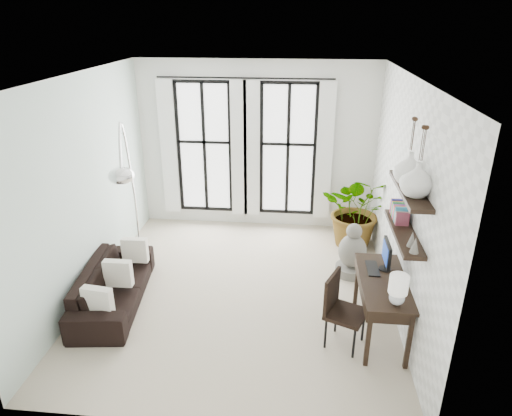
# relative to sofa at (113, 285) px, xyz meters

# --- Properties ---
(floor) EXTENTS (5.00, 5.00, 0.00)m
(floor) POSITION_rel_sofa_xyz_m (1.80, 0.47, -0.30)
(floor) COLOR #C2B19A
(floor) RESTS_ON ground
(ceiling) EXTENTS (5.00, 5.00, 0.00)m
(ceiling) POSITION_rel_sofa_xyz_m (1.80, 0.47, 2.90)
(ceiling) COLOR white
(ceiling) RESTS_ON wall_back
(wall_left) EXTENTS (0.00, 5.00, 5.00)m
(wall_left) POSITION_rel_sofa_xyz_m (-0.45, 0.47, 1.30)
(wall_left) COLOR silver
(wall_left) RESTS_ON floor
(wall_right) EXTENTS (0.00, 5.00, 5.00)m
(wall_right) POSITION_rel_sofa_xyz_m (4.05, 0.47, 1.30)
(wall_right) COLOR white
(wall_right) RESTS_ON floor
(wall_back) EXTENTS (4.50, 0.00, 4.50)m
(wall_back) POSITION_rel_sofa_xyz_m (1.80, 2.97, 1.30)
(wall_back) COLOR white
(wall_back) RESTS_ON floor
(windows) EXTENTS (3.26, 0.13, 2.65)m
(windows) POSITION_rel_sofa_xyz_m (1.60, 2.90, 1.26)
(windows) COLOR white
(windows) RESTS_ON wall_back
(wall_shelves) EXTENTS (0.25, 1.30, 0.60)m
(wall_shelves) POSITION_rel_sofa_xyz_m (3.91, -0.29, 1.43)
(wall_shelves) COLOR black
(wall_shelves) RESTS_ON wall_right
(sofa) EXTENTS (1.02, 2.10, 0.59)m
(sofa) POSITION_rel_sofa_xyz_m (0.00, 0.00, 0.00)
(sofa) COLOR black
(sofa) RESTS_ON floor
(throw_pillows) EXTENTS (0.40, 1.52, 0.40)m
(throw_pillows) POSITION_rel_sofa_xyz_m (0.10, -0.00, 0.20)
(throw_pillows) COLOR silver
(throw_pillows) RESTS_ON sofa
(plant) EXTENTS (1.37, 1.22, 1.40)m
(plant) POSITION_rel_sofa_xyz_m (3.70, 2.20, 0.40)
(plant) COLOR #2D7228
(plant) RESTS_ON floor
(desk) EXTENTS (0.59, 1.39, 1.21)m
(desk) POSITION_rel_sofa_xyz_m (3.74, -0.38, 0.46)
(desk) COLOR black
(desk) RESTS_ON floor
(desk_chair) EXTENTS (0.61, 0.61, 0.98)m
(desk_chair) POSITION_rel_sofa_xyz_m (3.20, -0.56, 0.26)
(desk_chair) COLOR black
(desk_chair) RESTS_ON floor
(arc_lamp) EXTENTS (0.76, 1.74, 2.55)m
(arc_lamp) POSITION_rel_sofa_xyz_m (0.10, 0.73, 1.68)
(arc_lamp) COLOR silver
(arc_lamp) RESTS_ON floor
(buddha) EXTENTS (0.50, 0.50, 0.90)m
(buddha) POSITION_rel_sofa_xyz_m (3.53, 1.16, 0.08)
(buddha) COLOR slate
(buddha) RESTS_ON floor
(vase_a) EXTENTS (0.37, 0.37, 0.38)m
(vase_a) POSITION_rel_sofa_xyz_m (3.91, -0.58, 1.97)
(vase_a) COLOR white
(vase_a) RESTS_ON shelf_upper
(vase_b) EXTENTS (0.37, 0.37, 0.38)m
(vase_b) POSITION_rel_sofa_xyz_m (3.91, -0.18, 1.97)
(vase_b) COLOR white
(vase_b) RESTS_ON shelf_upper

